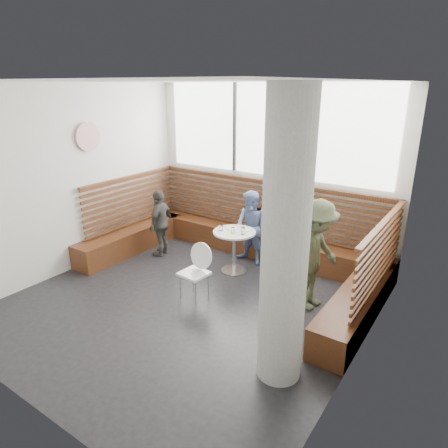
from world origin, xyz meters
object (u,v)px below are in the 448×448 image
Objects in this scene: cafe_table at (234,243)px; child_back at (252,228)px; concrete_column at (285,245)px; adult_man at (315,255)px; child_left at (161,223)px; cafe_chair at (197,267)px.

child_back reaches higher than cafe_table.
child_back is (-1.81, 2.44, -0.92)m from concrete_column.
adult_man is (1.60, -0.34, 0.29)m from cafe_table.
child_left is (-1.58, -0.16, 0.11)m from cafe_table.
child_back reaches higher than child_left.
child_back is at bearing 72.04° from adult_man.
cafe_table is 0.56× the size of child_back.
cafe_table is at bearing -88.76° from child_back.
cafe_chair is (-1.86, 0.86, -1.09)m from concrete_column.
adult_man reaches higher than cafe_table.
cafe_table is 0.46× the size of adult_man.
concrete_column is at bearing -46.19° from cafe_table.
adult_man is 1.76m from child_back.
concrete_column is 2.90m from cafe_table.
child_left is at bearing -150.47° from child_back.
concrete_column is 4.20× the size of cafe_table.
child_left is at bearing 154.65° from cafe_chair.
cafe_table is 1.09m from cafe_chair.
concrete_column reaches higher than child_left.
adult_man is 3.19m from child_left.
child_left is at bearing -174.32° from cafe_table.
cafe_table is at bearing 95.64° from cafe_chair.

